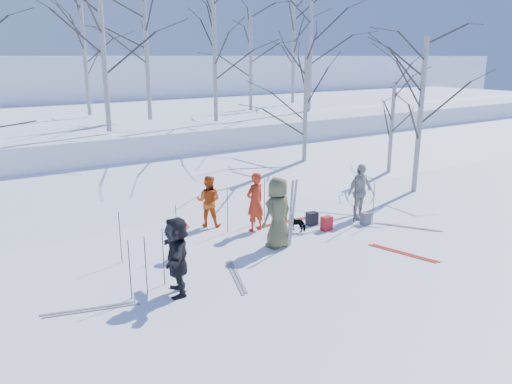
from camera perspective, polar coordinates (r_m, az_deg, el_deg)
ground at (r=13.39m, az=3.61°, el=-6.79°), size 120.00×120.00×0.00m
snow_ramp at (r=19.08m, az=-9.25°, el=0.29°), size 70.00×9.49×4.12m
snow_plateau at (r=28.16m, az=-17.99°, el=6.33°), size 70.00×18.00×2.20m
far_hill at (r=48.51m, az=-25.25°, el=10.30°), size 90.00×30.00×6.00m
skier_olive_center at (r=13.38m, az=2.51°, el=-2.37°), size 1.04×0.78×1.94m
skier_red_north at (r=14.65m, az=-0.10°, el=-1.13°), size 0.71×0.53×1.77m
skier_redor_behind at (r=15.15m, az=-5.45°, el=-1.04°), size 0.97×0.95×1.57m
skier_red_seated at (r=12.99m, az=-8.28°, el=-5.43°), size 0.56×0.69×0.93m
skier_cream_east at (r=16.07m, az=11.75°, el=0.03°), size 1.08×0.53×1.77m
skier_grey_west at (r=10.94m, az=-9.02°, el=-7.21°), size 1.10×1.70×1.75m
dog at (r=14.86m, az=4.75°, el=-3.53°), size 0.51×0.64×0.49m
upright_ski_left at (r=13.33m, az=3.96°, el=-2.56°), size 0.09×0.16×1.90m
upright_ski_right at (r=13.44m, az=4.28°, el=-2.40°), size 0.11×0.23×1.89m
ski_pair_a at (r=11.93m, az=-2.29°, el=-9.59°), size 1.42×2.03×0.02m
ski_pair_b at (r=11.03m, az=-18.37°, el=-12.61°), size 1.21×2.01×0.02m
ski_pair_c at (r=13.79m, az=16.45°, el=-6.71°), size 1.15×2.00×0.02m
ski_pair_d at (r=15.59m, az=3.09°, el=-3.50°), size 0.39×1.92×0.02m
ski_pair_e at (r=15.84m, az=16.94°, el=-3.86°), size 1.92×2.08×0.02m
ski_pole_a at (r=15.60m, az=13.28°, el=-1.34°), size 0.02×0.02×1.34m
ski_pole_b at (r=15.67m, az=0.98°, el=-0.85°), size 0.02×0.02×1.34m
ski_pole_c at (r=11.07m, az=-12.48°, el=-8.27°), size 0.02×0.02×1.34m
ski_pole_d at (r=14.55m, az=-3.28°, el=-2.15°), size 0.02×0.02×1.34m
ski_pole_e at (r=11.48m, az=-10.54°, el=-7.30°), size 0.02×0.02×1.34m
ski_pole_f at (r=10.95m, az=-14.22°, el=-8.65°), size 0.02×0.02×1.34m
ski_pole_g at (r=15.21m, az=-0.18°, el=-1.35°), size 0.02×0.02×1.34m
ski_pole_h at (r=12.87m, az=-15.25°, el=-5.06°), size 0.02×0.02×1.34m
ski_pole_i at (r=13.13m, az=-9.06°, el=-4.29°), size 0.02×0.02×1.34m
ski_pole_j at (r=15.70m, az=11.22°, el=-1.12°), size 0.02×0.02×1.34m
backpack_red at (r=15.02m, az=8.07°, el=-3.57°), size 0.32×0.22×0.42m
backpack_grey at (r=15.75m, az=12.44°, el=-2.97°), size 0.30×0.20×0.38m
backpack_dark at (r=15.43m, az=6.42°, el=-3.03°), size 0.34×0.24×0.40m
birch_plateau_a at (r=22.46m, az=-4.73°, el=14.64°), size 4.22×4.22×5.17m
birch_plateau_b at (r=27.39m, az=6.25°, el=16.44°), size 5.38×5.38×6.82m
birch_plateau_d at (r=20.12m, az=-17.07°, el=15.29°), size 4.87×4.87×6.10m
birch_plateau_f at (r=26.08m, az=-18.94°, el=14.00°), size 4.24×4.24×5.19m
birch_plateau_g at (r=23.42m, az=-12.35°, el=14.55°), size 4.32×4.32×5.32m
birch_plateau_h at (r=27.02m, az=-0.62°, el=14.58°), size 4.08×4.08×4.97m
birch_plateau_i at (r=31.48m, az=4.32°, el=16.02°), size 5.14×5.14×6.49m
birch_edge_b at (r=19.61m, az=18.24°, el=8.20°), size 4.60×4.60×5.72m
birch_edge_c at (r=22.21m, az=15.22°, el=6.94°), size 3.40×3.40×4.00m
birch_edge_e at (r=21.18m, az=5.65°, el=8.49°), size 4.16×4.16×5.09m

